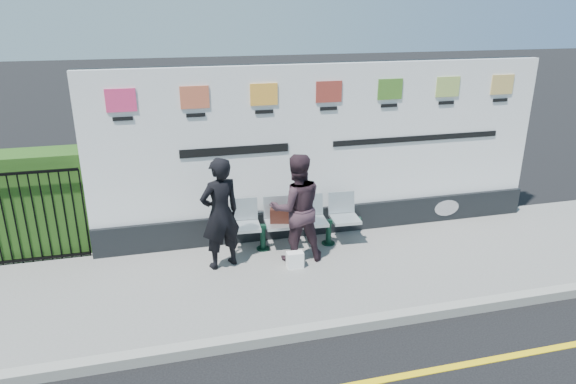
# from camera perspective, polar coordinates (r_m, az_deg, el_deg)

# --- Properties ---
(ground) EXTENTS (80.00, 80.00, 0.00)m
(ground) POSITION_cam_1_polar(r_m,az_deg,el_deg) (6.33, 10.97, -19.75)
(ground) COLOR black
(pavement) EXTENTS (14.00, 3.00, 0.12)m
(pavement) POSITION_cam_1_polar(r_m,az_deg,el_deg) (8.21, 3.60, -8.78)
(pavement) COLOR slate
(pavement) RESTS_ON ground
(kerb) EXTENTS (14.00, 0.18, 0.14)m
(kerb) POSITION_cam_1_polar(r_m,az_deg,el_deg) (7.01, 7.48, -14.38)
(kerb) COLOR gray
(kerb) RESTS_ON ground
(yellow_line) EXTENTS (14.00, 0.10, 0.01)m
(yellow_line) POSITION_cam_1_polar(r_m,az_deg,el_deg) (6.32, 10.97, -19.73)
(yellow_line) COLOR yellow
(yellow_line) RESTS_ON ground
(billboard) EXTENTS (8.00, 0.30, 3.00)m
(billboard) POSITION_cam_1_polar(r_m,az_deg,el_deg) (9.02, 4.19, 3.27)
(billboard) COLOR black
(billboard) RESTS_ON pavement
(hedge) EXTENTS (2.35, 0.70, 1.70)m
(hedge) POSITION_cam_1_polar(r_m,az_deg,el_deg) (9.43, -27.61, -1.17)
(hedge) COLOR #274F17
(hedge) RESTS_ON pavement
(railing) EXTENTS (2.05, 0.06, 1.54)m
(railing) POSITION_cam_1_polar(r_m,az_deg,el_deg) (9.05, -28.10, -2.64)
(railing) COLOR black
(railing) RESTS_ON pavement
(bench) EXTENTS (2.21, 0.71, 0.47)m
(bench) POSITION_cam_1_polar(r_m,az_deg,el_deg) (8.76, 0.91, -4.67)
(bench) COLOR silver
(bench) RESTS_ON pavement
(woman_left) EXTENTS (0.76, 0.63, 1.79)m
(woman_left) POSITION_cam_1_polar(r_m,az_deg,el_deg) (7.93, -7.54, -2.39)
(woman_left) COLOR black
(woman_left) RESTS_ON pavement
(woman_right) EXTENTS (0.87, 0.68, 1.77)m
(woman_right) POSITION_cam_1_polar(r_m,az_deg,el_deg) (8.09, 0.95, -1.79)
(woman_right) COLOR #34222A
(woman_right) RESTS_ON pavement
(handbag_brown) EXTENTS (0.34, 0.21, 0.25)m
(handbag_brown) POSITION_cam_1_polar(r_m,az_deg,el_deg) (8.57, -0.96, -2.64)
(handbag_brown) COLOR black
(handbag_brown) RESTS_ON bench
(carrier_bag_white) EXTENTS (0.26, 0.16, 0.26)m
(carrier_bag_white) POSITION_cam_1_polar(r_m,az_deg,el_deg) (8.13, 0.78, -7.55)
(carrier_bag_white) COLOR white
(carrier_bag_white) RESTS_ON pavement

